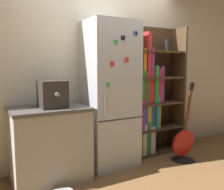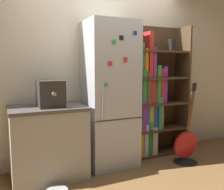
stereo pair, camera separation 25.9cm
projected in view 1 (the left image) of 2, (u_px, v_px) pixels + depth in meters
ground_plane at (116, 168)px, 3.34m from camera, size 16.00×16.00×0.00m
wall_back at (100, 70)px, 3.60m from camera, size 8.00×0.05×2.60m
refrigerator at (110, 95)px, 3.37m from camera, size 0.66×0.59×1.95m
bookshelf at (148, 97)px, 3.85m from camera, size 0.93×0.37×1.97m
kitchen_counter at (49, 143)px, 2.98m from camera, size 0.89×0.67×0.88m
espresso_machine at (52, 94)px, 2.88m from camera, size 0.30×0.37×0.31m
guitar at (183, 149)px, 3.62m from camera, size 0.39×0.35×1.14m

